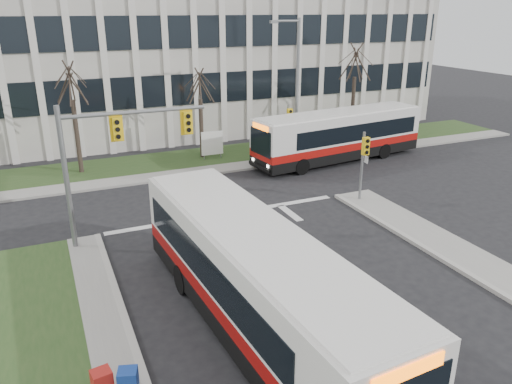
% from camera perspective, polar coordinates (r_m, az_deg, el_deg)
% --- Properties ---
extents(ground, '(120.00, 120.00, 0.00)m').
position_cam_1_polar(ground, '(18.59, 5.64, -11.51)').
color(ground, black).
rests_on(ground, ground).
extents(sidewalk_cross, '(44.00, 1.60, 0.14)m').
position_cam_1_polar(sidewalk_cross, '(33.09, 0.43, 3.24)').
color(sidewalk_cross, '#9E9B93').
rests_on(sidewalk_cross, ground).
extents(building_lawn, '(44.00, 5.00, 0.12)m').
position_cam_1_polar(building_lawn, '(35.57, -1.42, 4.44)').
color(building_lawn, '#29451D').
rests_on(building_lawn, ground).
extents(office_building, '(40.00, 16.00, 12.00)m').
position_cam_1_polar(office_building, '(45.71, -7.44, 15.38)').
color(office_building, silver).
rests_on(office_building, ground).
extents(mast_arm_signal, '(6.11, 0.38, 6.20)m').
position_cam_1_polar(mast_arm_signal, '(21.67, -16.78, 4.70)').
color(mast_arm_signal, slate).
rests_on(mast_arm_signal, ground).
extents(signal_pole_near, '(0.34, 0.39, 3.80)m').
position_cam_1_polar(signal_pole_near, '(26.56, 12.21, 3.95)').
color(signal_pole_near, slate).
rests_on(signal_pole_near, ground).
extents(signal_pole_far, '(0.34, 0.39, 3.80)m').
position_cam_1_polar(signal_pole_far, '(33.58, 3.76, 7.74)').
color(signal_pole_far, slate).
rests_on(signal_pole_far, ground).
extents(streetlight, '(2.15, 0.25, 9.20)m').
position_cam_1_polar(streetlight, '(34.19, 4.50, 12.53)').
color(streetlight, slate).
rests_on(streetlight, ground).
extents(directory_sign, '(1.50, 0.12, 2.00)m').
position_cam_1_polar(directory_sign, '(33.98, -5.03, 5.55)').
color(directory_sign, slate).
rests_on(directory_sign, ground).
extents(tree_left, '(1.80, 1.80, 7.70)m').
position_cam_1_polar(tree_left, '(32.01, -20.42, 11.41)').
color(tree_left, '#42352B').
rests_on(tree_left, ground).
extents(tree_mid, '(1.80, 1.80, 6.82)m').
position_cam_1_polar(tree_mid, '(33.74, -6.44, 11.84)').
color(tree_mid, '#42352B').
rests_on(tree_mid, ground).
extents(tree_right, '(1.80, 1.80, 8.25)m').
position_cam_1_polar(tree_right, '(38.73, 11.30, 14.19)').
color(tree_right, '#42352B').
rests_on(tree_right, ground).
extents(bus_main, '(3.62, 13.09, 3.45)m').
position_cam_1_polar(bus_main, '(15.75, -0.18, -10.38)').
color(bus_main, silver).
rests_on(bus_main, ground).
extents(bus_cross, '(12.55, 4.21, 3.28)m').
position_cam_1_polar(bus_cross, '(34.12, 9.43, 6.23)').
color(bus_cross, silver).
rests_on(bus_cross, ground).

